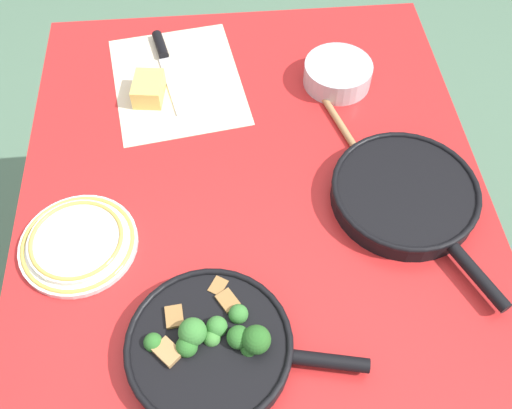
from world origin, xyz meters
name	(u,v)px	position (x,y,z in m)	size (l,w,h in m)	color
ground_plane	(256,348)	(0.00, 0.00, 0.00)	(14.00, 14.00, 0.00)	#51755B
dining_table_red	(256,231)	(0.00, 0.00, 0.66)	(1.24, 0.94, 0.73)	red
skillet_broccoli	(212,345)	(-0.28, 0.10, 0.76)	(0.28, 0.40, 0.08)	black
skillet_eggs	(405,194)	(0.00, -0.29, 0.76)	(0.41, 0.29, 0.04)	black
wooden_spoon	(356,149)	(0.13, -0.22, 0.74)	(0.34, 0.12, 0.02)	#A87A4C
parchment_sheet	(177,81)	(0.38, 0.15, 0.74)	(0.39, 0.34, 0.00)	beige
grater_knife	(165,61)	(0.44, 0.18, 0.74)	(0.28, 0.09, 0.02)	silver
cheese_block	(149,89)	(0.33, 0.21, 0.76)	(0.09, 0.07, 0.05)	#E0C15B
dinner_plate_stack	(78,242)	(-0.05, 0.34, 0.75)	(0.22, 0.22, 0.03)	white
prep_bowl_steel	(338,74)	(0.34, -0.22, 0.76)	(0.15, 0.15, 0.05)	#B7B7BC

